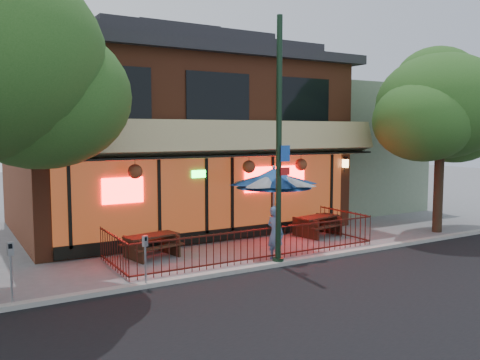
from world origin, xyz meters
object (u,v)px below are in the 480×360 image
object	(u,v)px
street_tree_right	(440,101)
patio_umbrella	(274,178)
parking_meter_near	(145,252)
parking_meter_far	(11,263)
picnic_table_right	(317,223)
picnic_table_left	(152,242)
pedestrian	(275,233)
street_light	(279,155)

from	to	relation	value
street_tree_right	patio_umbrella	distance (m)	7.65
parking_meter_near	parking_meter_far	xyz separation A→B (m)	(-3.00, 0.08, 0.11)
picnic_table_right	parking_meter_far	distance (m)	10.94
picnic_table_left	picnic_table_right	world-z (taller)	picnic_table_right
pedestrian	street_tree_right	bearing A→B (deg)	-97.71
picnic_table_left	patio_umbrella	size ratio (longest dim) A/B	0.66
street_light	parking_meter_near	bearing A→B (deg)	-178.89
picnic_table_left	pedestrian	distance (m)	3.77
picnic_table_left	parking_meter_near	world-z (taller)	parking_meter_near
pedestrian	street_light	bearing A→B (deg)	143.31
street_tree_right	patio_umbrella	world-z (taller)	street_tree_right
parking_meter_near	parking_meter_far	bearing A→B (deg)	178.47
street_tree_right	picnic_table_left	size ratio (longest dim) A/B	3.85
street_light	picnic_table_left	xyz separation A→B (m)	(-2.80, 2.70, -2.69)
street_tree_right	picnic_table_left	world-z (taller)	street_tree_right
street_tree_right	parking_meter_far	world-z (taller)	street_tree_right
street_tree_right	pedestrian	distance (m)	8.85
street_tree_right	patio_umbrella	bearing A→B (deg)	175.71
street_tree_right	picnic_table_right	distance (m)	6.53
patio_umbrella	street_light	bearing A→B (deg)	-119.86
picnic_table_right	parking_meter_far	bearing A→B (deg)	-165.92
patio_umbrella	picnic_table_right	bearing A→B (deg)	22.64
picnic_table_right	pedestrian	size ratio (longest dim) A/B	1.16
street_tree_right	patio_umbrella	xyz separation A→B (m)	(-7.16, 0.54, -2.62)
patio_umbrella	parking_meter_near	world-z (taller)	patio_umbrella
street_light	street_tree_right	world-z (taller)	street_tree_right
patio_umbrella	parking_meter_near	xyz separation A→B (m)	(-4.88, -1.60, -1.47)
patio_umbrella	parking_meter_far	distance (m)	8.14
pedestrian	parking_meter_far	size ratio (longest dim) A/B	1.12
parking_meter_far	picnic_table_right	bearing A→B (deg)	14.08
street_light	parking_meter_far	bearing A→B (deg)	179.98
patio_umbrella	pedestrian	xyz separation A→B (m)	(-0.64, -1.02, -1.53)
pedestrian	picnic_table_left	bearing A→B (deg)	42.87
street_light	picnic_table_right	size ratio (longest dim) A/B	3.70
street_light	patio_umbrella	bearing A→B (deg)	60.14
pedestrian	parking_meter_near	bearing A→B (deg)	86.51
street_light	picnic_table_right	xyz separation A→B (m)	(3.60, 2.66, -2.67)
street_tree_right	picnic_table_right	world-z (taller)	street_tree_right
patio_umbrella	parking_meter_near	bearing A→B (deg)	-161.80
picnic_table_left	parking_meter_near	size ratio (longest dim) A/B	1.42
pedestrian	parking_meter_far	world-z (taller)	pedestrian
patio_umbrella	street_tree_right	bearing A→B (deg)	-4.29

